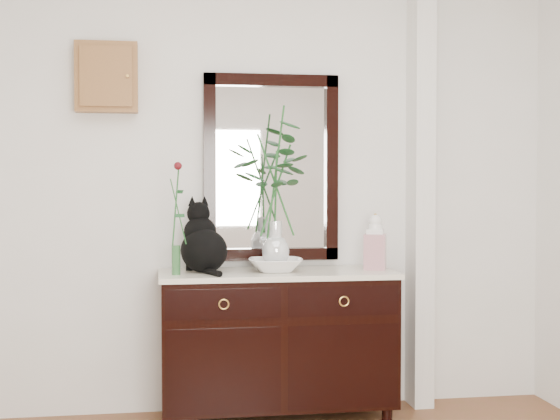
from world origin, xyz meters
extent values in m
cube|color=silver|center=(0.00, 1.98, 1.35)|extent=(3.60, 0.04, 2.70)
cube|color=silver|center=(1.00, 1.90, 1.35)|extent=(0.12, 0.20, 2.70)
cube|color=black|center=(0.10, 1.73, 0.46)|extent=(1.30, 0.50, 0.82)
cube|color=silver|center=(0.10, 1.73, 0.83)|extent=(1.33, 0.52, 0.03)
cube|color=black|center=(0.10, 1.97, 1.44)|extent=(0.80, 0.06, 1.10)
cube|color=white|center=(0.10, 1.98, 1.44)|extent=(0.66, 0.01, 0.96)
cube|color=brown|center=(-0.85, 1.94, 1.95)|extent=(0.35, 0.10, 0.40)
imported|color=white|center=(0.09, 1.71, 0.89)|extent=(0.32, 0.32, 0.07)
camera|label=1|loc=(-0.57, -2.61, 1.35)|focal=50.00mm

